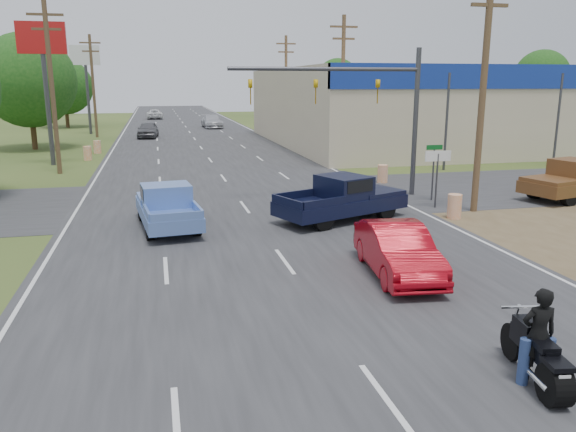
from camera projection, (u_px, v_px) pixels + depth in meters
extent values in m
plane|color=#2F431B|center=(387.00, 401.00, 9.77)|extent=(200.00, 200.00, 0.00)
cube|color=#2D2D30|center=(201.00, 148.00, 47.65)|extent=(15.00, 180.00, 0.02)
cube|color=#2D2D30|center=(238.00, 198.00, 26.81)|extent=(120.00, 10.00, 0.02)
cube|color=brown|center=(550.00, 226.00, 21.68)|extent=(8.00, 18.00, 0.01)
cube|color=#B7A88C|center=(534.00, 105.00, 53.99)|extent=(50.00, 28.00, 6.60)
cylinder|color=#4C3823|center=(483.00, 93.00, 23.03)|extent=(0.28, 0.28, 10.00)
cube|color=#4C3823|center=(490.00, 5.00, 22.24)|extent=(1.60, 0.14, 0.14)
cylinder|color=#4C3823|center=(343.00, 88.00, 40.08)|extent=(0.28, 0.28, 10.00)
cube|color=#4C3823|center=(344.00, 27.00, 39.10)|extent=(2.00, 0.14, 0.14)
cube|color=#4C3823|center=(344.00, 39.00, 39.29)|extent=(1.60, 0.14, 0.14)
cylinder|color=#4C3823|center=(286.00, 87.00, 57.13)|extent=(0.28, 0.28, 10.00)
cube|color=#4C3823|center=(286.00, 44.00, 56.15)|extent=(2.00, 0.14, 0.14)
cube|color=#4C3823|center=(286.00, 52.00, 56.34)|extent=(1.60, 0.14, 0.14)
cylinder|color=#4C3823|center=(52.00, 90.00, 33.02)|extent=(0.28, 0.28, 10.00)
cube|color=#4C3823|center=(45.00, 14.00, 32.05)|extent=(2.00, 0.14, 0.14)
cube|color=#4C3823|center=(46.00, 29.00, 32.23)|extent=(1.60, 0.14, 0.14)
cylinder|color=#4C3823|center=(93.00, 87.00, 55.75)|extent=(0.28, 0.28, 10.00)
cube|color=#4C3823|center=(90.00, 43.00, 54.78)|extent=(2.00, 0.14, 0.14)
cube|color=#4C3823|center=(91.00, 51.00, 54.97)|extent=(1.60, 0.14, 0.14)
cylinder|color=#422D19|center=(33.00, 130.00, 46.18)|extent=(0.44, 0.44, 3.24)
sphere|color=#174614|center=(28.00, 80.00, 45.26)|extent=(7.56, 7.56, 7.56)
cylinder|color=#422D19|center=(67.00, 116.00, 68.80)|extent=(0.44, 0.44, 2.88)
sphere|color=#174614|center=(64.00, 86.00, 67.98)|extent=(6.72, 6.72, 6.72)
cylinder|color=#422D19|center=(539.00, 106.00, 87.85)|extent=(0.44, 0.44, 3.60)
sphere|color=#174614|center=(542.00, 77.00, 86.83)|extent=(8.40, 8.40, 8.40)
cylinder|color=#422D19|center=(337.00, 103.00, 106.00)|extent=(0.44, 0.44, 3.42)
sphere|color=#174614|center=(337.00, 80.00, 105.04)|extent=(7.98, 7.98, 7.98)
cylinder|color=orange|center=(455.00, 206.00, 22.79)|extent=(0.56, 0.56, 1.00)
cylinder|color=orange|center=(383.00, 174.00, 30.93)|extent=(0.56, 0.56, 1.00)
cylinder|color=orange|center=(88.00, 153.00, 39.97)|extent=(0.56, 0.56, 1.00)
cylinder|color=orange|center=(97.00, 147.00, 43.82)|extent=(0.56, 0.56, 1.00)
cylinder|color=#3F3F44|center=(47.00, 97.00, 36.70)|extent=(0.30, 0.30, 9.00)
cube|color=#B21414|center=(41.00, 38.00, 35.85)|extent=(3.00, 0.35, 2.00)
cylinder|color=#3F3F44|center=(88.00, 91.00, 59.44)|extent=(0.30, 0.30, 9.00)
cube|color=white|center=(85.00, 55.00, 58.58)|extent=(3.00, 0.35, 2.00)
cylinder|color=#3F3F44|center=(437.00, 181.00, 24.57)|extent=(0.08, 0.08, 2.40)
cube|color=white|center=(438.00, 156.00, 24.31)|extent=(1.20, 0.05, 0.45)
cylinder|color=#3F3F44|center=(433.00, 175.00, 26.12)|extent=(0.08, 0.08, 2.40)
cube|color=#0C591E|center=(435.00, 147.00, 25.82)|extent=(0.80, 0.04, 0.22)
cylinder|color=#3F3F44|center=(415.00, 123.00, 26.94)|extent=(0.24, 0.24, 7.00)
cylinder|color=#3F3F44|center=(326.00, 69.00, 25.37)|extent=(9.00, 0.18, 0.18)
imported|color=gold|center=(378.00, 79.00, 26.02)|extent=(0.18, 0.40, 1.10)
imported|color=gold|center=(316.00, 79.00, 25.36)|extent=(0.18, 0.40, 1.10)
imported|color=gold|center=(250.00, 79.00, 24.69)|extent=(0.18, 0.40, 1.10)
imported|color=#A00712|center=(398.00, 251.00, 15.99)|extent=(2.03, 4.59, 1.46)
cylinder|color=black|center=(555.00, 385.00, 9.58)|extent=(0.48, 0.80, 0.75)
cylinder|color=black|center=(512.00, 342.00, 11.17)|extent=(0.26, 0.76, 0.75)
cube|color=black|center=(533.00, 345.00, 10.32)|extent=(0.47, 1.38, 0.34)
cube|color=black|center=(527.00, 327.00, 10.55)|extent=(0.39, 0.66, 0.25)
cube|color=black|center=(543.00, 344.00, 9.95)|extent=(0.44, 0.67, 0.11)
cylinder|color=white|center=(520.00, 307.00, 10.82)|extent=(0.74, 0.18, 0.06)
cube|color=white|center=(565.00, 379.00, 9.28)|extent=(0.20, 0.06, 0.14)
imported|color=black|center=(538.00, 339.00, 10.13)|extent=(0.70, 0.52, 1.76)
cylinder|color=black|center=(142.00, 211.00, 22.45)|extent=(0.37, 0.80, 0.77)
cylinder|color=black|center=(183.00, 208.00, 22.98)|extent=(0.37, 0.80, 0.77)
cylinder|color=black|center=(150.00, 229.00, 19.68)|extent=(0.37, 0.80, 0.77)
cylinder|color=black|center=(196.00, 225.00, 20.21)|extent=(0.37, 0.80, 0.77)
cube|color=#5C7EC5|center=(168.00, 213.00, 21.28)|extent=(2.47, 5.21, 0.50)
cube|color=#5C7EC5|center=(162.00, 197.00, 22.59)|extent=(2.03, 2.10, 0.17)
cube|color=#5C7EC5|center=(166.00, 195.00, 21.22)|extent=(1.93, 1.69, 0.82)
cube|color=black|center=(166.00, 191.00, 21.19)|extent=(1.94, 1.40, 0.43)
cube|color=#5C7EC5|center=(177.00, 217.00, 18.93)|extent=(1.78, 0.27, 0.29)
cylinder|color=black|center=(357.00, 201.00, 24.14)|extent=(0.89, 0.60, 0.84)
cylinder|color=black|center=(386.00, 209.00, 22.74)|extent=(0.89, 0.60, 0.84)
cylinder|color=black|center=(295.00, 211.00, 22.31)|extent=(0.89, 0.60, 0.84)
cylinder|color=black|center=(323.00, 220.00, 20.91)|extent=(0.89, 0.60, 0.84)
cube|color=black|center=(341.00, 204.00, 22.47)|extent=(5.82, 3.98, 0.54)
cube|color=black|center=(371.00, 192.00, 23.31)|extent=(2.66, 2.62, 0.19)
cube|color=black|center=(344.00, 187.00, 22.37)|extent=(2.23, 2.39, 0.89)
cube|color=black|center=(344.00, 183.00, 22.33)|extent=(1.95, 2.31, 0.47)
cube|color=black|center=(287.00, 202.00, 20.88)|extent=(0.80, 1.81, 0.31)
cylinder|color=black|center=(569.00, 196.00, 25.14)|extent=(0.92, 0.54, 0.87)
cylinder|color=black|center=(535.00, 190.00, 26.71)|extent=(0.92, 0.54, 0.87)
cube|color=brown|center=(576.00, 185.00, 26.64)|extent=(6.02, 3.54, 0.57)
cube|color=brown|center=(553.00, 180.00, 25.79)|extent=(2.60, 2.54, 0.20)
cube|color=brown|center=(576.00, 170.00, 26.42)|extent=(2.15, 2.37, 0.92)
imported|color=#55555A|center=(148.00, 130.00, 56.13)|extent=(2.28, 4.80, 1.58)
imported|color=silver|center=(212.00, 121.00, 68.53)|extent=(2.43, 5.53, 1.58)
imported|color=white|center=(154.00, 114.00, 85.39)|extent=(2.50, 5.11, 1.40)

